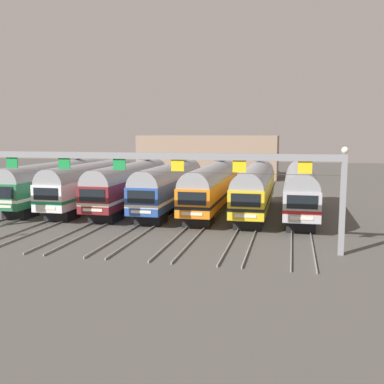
% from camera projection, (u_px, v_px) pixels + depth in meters
% --- Properties ---
extents(ground_plane, '(160.00, 160.00, 0.00)m').
position_uv_depth(ground_plane, '(170.00, 211.00, 45.69)').
color(ground_plane, '#4C4944').
extents(track_bed, '(26.83, 70.00, 0.15)m').
position_uv_depth(track_bed, '(203.00, 190.00, 62.14)').
color(track_bed, gray).
rests_on(track_bed, ground).
extents(commuter_train_green, '(2.88, 18.06, 5.05)m').
position_uv_depth(commuter_train_green, '(54.00, 182.00, 48.05)').
color(commuter_train_green, '#236B42').
rests_on(commuter_train_green, ground).
extents(commuter_train_white, '(2.88, 18.06, 4.77)m').
position_uv_depth(commuter_train_white, '(92.00, 183.00, 47.15)').
color(commuter_train_white, white).
rests_on(commuter_train_white, ground).
extents(commuter_train_maroon, '(2.88, 18.06, 5.05)m').
position_uv_depth(commuter_train_maroon, '(130.00, 184.00, 46.25)').
color(commuter_train_maroon, maroon).
rests_on(commuter_train_maroon, ground).
extents(commuter_train_blue, '(2.88, 18.06, 5.05)m').
position_uv_depth(commuter_train_blue, '(170.00, 185.00, 45.34)').
color(commuter_train_blue, '#284C9E').
rests_on(commuter_train_blue, ground).
extents(commuter_train_orange, '(2.88, 18.06, 5.05)m').
position_uv_depth(commuter_train_orange, '(212.00, 186.00, 44.44)').
color(commuter_train_orange, orange).
rests_on(commuter_train_orange, ground).
extents(commuter_train_yellow, '(2.88, 18.06, 5.05)m').
position_uv_depth(commuter_train_yellow, '(255.00, 187.00, 43.53)').
color(commuter_train_yellow, gold).
rests_on(commuter_train_yellow, ground).
extents(commuter_train_stainless, '(2.88, 18.06, 4.77)m').
position_uv_depth(commuter_train_stainless, '(300.00, 188.00, 42.63)').
color(commuter_train_stainless, '#B2B5BA').
rests_on(commuter_train_stainless, ground).
extents(catenary_gantry, '(30.57, 0.44, 6.97)m').
position_uv_depth(catenary_gantry, '(119.00, 167.00, 31.91)').
color(catenary_gantry, gray).
rests_on(catenary_gantry, ground).
extents(maintenance_building, '(23.76, 10.00, 7.31)m').
position_uv_depth(maintenance_building, '(209.00, 156.00, 80.06)').
color(maintenance_building, gray).
rests_on(maintenance_building, ground).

